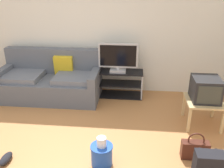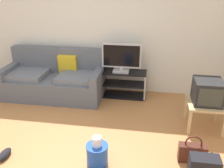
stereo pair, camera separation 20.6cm
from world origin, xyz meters
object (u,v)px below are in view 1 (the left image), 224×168
at_px(crt_tv, 206,89).
at_px(handbag, 195,149).
at_px(flat_tv, 118,58).
at_px(cleaning_bucket, 102,153).
at_px(couch, 51,81).
at_px(side_table, 204,104).
at_px(tv_stand, 118,83).

relative_size(crt_tv, handbag, 1.16).
distance_m(flat_tv, cleaning_bucket, 2.07).
bearing_deg(crt_tv, handbag, -107.72).
relative_size(couch, side_table, 3.49).
height_order(couch, tv_stand, couch).
height_order(flat_tv, cleaning_bucket, flat_tv).
bearing_deg(crt_tv, tv_stand, 146.94).
height_order(couch, handbag, couch).
bearing_deg(crt_tv, cleaning_bucket, -142.92).
bearing_deg(side_table, couch, 164.22).
bearing_deg(flat_tv, handbag, -57.17).
relative_size(flat_tv, side_table, 1.35).
height_order(tv_stand, crt_tv, crt_tv).
xyz_separation_m(couch, crt_tv, (2.68, -0.74, 0.28)).
height_order(crt_tv, cleaning_bucket, crt_tv).
bearing_deg(tv_stand, crt_tv, -33.06).
distance_m(side_table, crt_tv, 0.24).
relative_size(flat_tv, crt_tv, 1.68).
bearing_deg(cleaning_bucket, tv_stand, 88.77).
bearing_deg(cleaning_bucket, handbag, 11.31).
bearing_deg(couch, crt_tv, -15.46).
height_order(couch, side_table, couch).
distance_m(couch, crt_tv, 2.80).
bearing_deg(couch, handbag, -33.55).
xyz_separation_m(side_table, handbag, (-0.27, -0.84, -0.23)).
bearing_deg(crt_tv, flat_tv, 147.59).
xyz_separation_m(couch, cleaning_bucket, (1.24, -1.83, -0.17)).
relative_size(crt_tv, cleaning_bucket, 1.12).
relative_size(side_table, crt_tv, 1.24).
bearing_deg(handbag, crt_tv, 72.28).
distance_m(handbag, cleaning_bucket, 1.19).
bearing_deg(side_table, crt_tv, 90.00).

